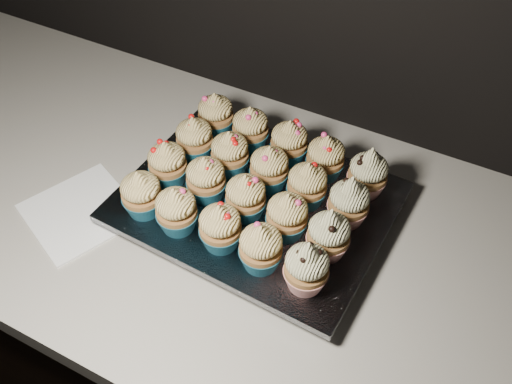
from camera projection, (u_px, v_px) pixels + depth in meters
cabinet at (270, 366)px, 1.25m from camera, size 2.40×0.60×0.86m
worktop at (275, 240)px, 0.92m from camera, size 2.44×0.64×0.04m
napkin at (81, 212)px, 0.93m from camera, size 0.21×0.21×0.00m
baking_tray at (256, 208)px, 0.92m from camera, size 0.39×0.31×0.02m
foil_lining at (256, 201)px, 0.91m from camera, size 0.43×0.34×0.01m
cupcake_0 at (141, 194)px, 0.86m from camera, size 0.06×0.06×0.08m
cupcake_1 at (176, 210)px, 0.84m from camera, size 0.06×0.06×0.08m
cupcake_2 at (220, 227)px, 0.82m from camera, size 0.06×0.06×0.08m
cupcake_3 at (261, 247)px, 0.79m from camera, size 0.06×0.06×0.08m
cupcake_4 at (307, 267)px, 0.77m from camera, size 0.06×0.06×0.10m
cupcake_5 at (167, 164)px, 0.91m from camera, size 0.06×0.06×0.08m
cupcake_6 at (206, 179)px, 0.88m from camera, size 0.06×0.06×0.08m
cupcake_7 at (246, 197)px, 0.86m from camera, size 0.06×0.06×0.08m
cupcake_8 at (287, 215)px, 0.83m from camera, size 0.06×0.06×0.08m
cupcake_9 at (329, 234)px, 0.81m from camera, size 0.06×0.06×0.10m
cupcake_10 at (195, 139)px, 0.95m from camera, size 0.06×0.06×0.08m
cupcake_11 at (230, 153)px, 0.92m from camera, size 0.06×0.06×0.08m
cupcake_12 at (269, 168)px, 0.90m from camera, size 0.06×0.06×0.08m
cupcake_13 at (307, 185)px, 0.88m from camera, size 0.06×0.06×0.08m
cupcake_14 at (349, 202)px, 0.85m from camera, size 0.06×0.06×0.10m
cupcake_15 at (216, 115)px, 0.99m from camera, size 0.06×0.06×0.08m
cupcake_16 at (250, 128)px, 0.96m from camera, size 0.06×0.06×0.08m
cupcake_17 at (289, 142)px, 0.94m from camera, size 0.06×0.06×0.08m
cupcake_18 at (326, 158)px, 0.92m from camera, size 0.06×0.06×0.08m
cupcake_19 at (368, 173)px, 0.89m from camera, size 0.06×0.06×0.10m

